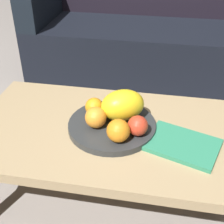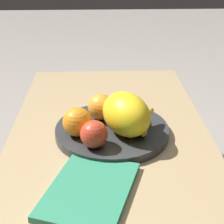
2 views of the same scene
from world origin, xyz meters
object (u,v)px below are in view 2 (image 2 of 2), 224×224
melon_large_front (126,114)px  orange_left (101,107)px  fruit_bowl (112,131)px  banana_bunch (139,122)px  coffee_table (110,146)px  orange_front (126,104)px  magazine (90,190)px  apple_right (94,134)px  orange_right (77,122)px

melon_large_front → orange_left: 0.11m
fruit_bowl → melon_large_front: (0.03, 0.04, 0.07)m
orange_left → banana_bunch: bearing=55.8°
coffee_table → orange_front: size_ratio=15.09×
fruit_bowl → magazine: size_ratio=1.34×
fruit_bowl → banana_bunch: banana_bunch is taller
coffee_table → banana_bunch: banana_bunch is taller
apple_right → magazine: size_ratio=0.30×
fruit_bowl → orange_right: size_ratio=4.05×
apple_right → magazine: 0.17m
orange_left → apple_right: (0.16, -0.02, -0.00)m
orange_front → orange_right: size_ratio=0.86×
melon_large_front → orange_right: 0.14m
orange_left → fruit_bowl: bearing=29.7°
apple_right → banana_bunch: apple_right is taller
orange_front → apple_right: bearing=-28.1°
melon_large_front → orange_left: (-0.09, -0.07, -0.02)m
orange_front → orange_right: bearing=-50.4°
coffee_table → banana_bunch: (0.02, 0.08, 0.09)m
apple_right → banana_bunch: size_ratio=0.44×
fruit_bowl → apple_right: bearing=-26.6°
coffee_table → fruit_bowl: size_ratio=3.22×
coffee_table → apple_right: (0.11, -0.04, 0.10)m
fruit_bowl → melon_large_front: melon_large_front is taller
orange_right → apple_right: 0.08m
magazine → fruit_bowl: bearing=-174.5°
orange_front → magazine: size_ratio=0.29×
fruit_bowl → orange_right: orange_right is taller
orange_left → banana_bunch: 0.13m
melon_large_front → apple_right: (0.07, -0.09, -0.02)m
fruit_bowl → orange_right: bearing=-67.8°
orange_front → banana_bunch: bearing=18.1°
fruit_bowl → melon_large_front: 0.09m
melon_large_front → magazine: melon_large_front is taller
apple_right → banana_bunch: 0.15m
fruit_bowl → orange_front: size_ratio=4.69×
melon_large_front → magazine: bearing=-23.5°
orange_left → apple_right: orange_left is taller
orange_front → apple_right: size_ratio=0.96×
melon_large_front → orange_left: size_ratio=2.09×
orange_right → banana_bunch: 0.18m
fruit_bowl → banana_bunch: (0.02, 0.08, 0.04)m
coffee_table → fruit_bowl: bearing=51.8°
orange_front → orange_left: 0.08m
coffee_table → orange_front: bearing=144.7°
fruit_bowl → apple_right: apple_right is taller
orange_front → orange_left: (0.02, -0.08, 0.00)m
orange_front → banana_bunch: 0.10m
melon_large_front → orange_front: 0.12m
orange_front → melon_large_front: bearing=-3.7°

